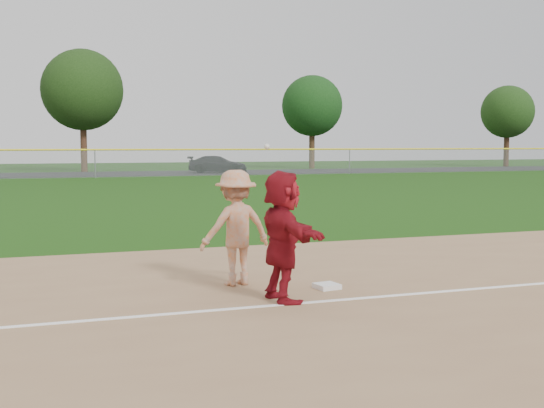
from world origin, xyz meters
name	(u,v)px	position (x,y,z in m)	size (l,w,h in m)	color
ground	(303,292)	(0.00, 0.00, 0.00)	(160.00, 160.00, 0.00)	#18400C
foul_line	(322,301)	(0.00, -0.80, 0.03)	(60.00, 0.10, 0.01)	white
parking_asphalt	(89,174)	(0.00, 46.00, 0.01)	(120.00, 10.00, 0.01)	black
first_base	(327,286)	(0.44, 0.04, 0.06)	(0.36, 0.36, 0.08)	white
base_runner	(283,236)	(-0.54, -0.53, 1.00)	(1.82, 0.58, 1.97)	maroon
car_right	(218,164)	(10.34, 45.13, 0.72)	(1.99, 4.89, 1.42)	black
first_base_play	(236,228)	(-0.87, 0.83, 0.98)	(1.35, 0.92, 2.36)	#A2A3A5
outfield_fence	(95,150)	(0.00, 40.00, 1.96)	(110.00, 0.12, 110.00)	#999EA0
tree_2	(82,90)	(0.00, 51.50, 7.06)	(7.00, 7.00, 10.58)	#3C2315
tree_3	(312,106)	(22.00, 52.80, 6.16)	(6.00, 6.00, 9.19)	#382414
tree_4	(507,112)	(44.00, 51.20, 5.85)	(5.60, 5.60, 8.67)	#331F12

